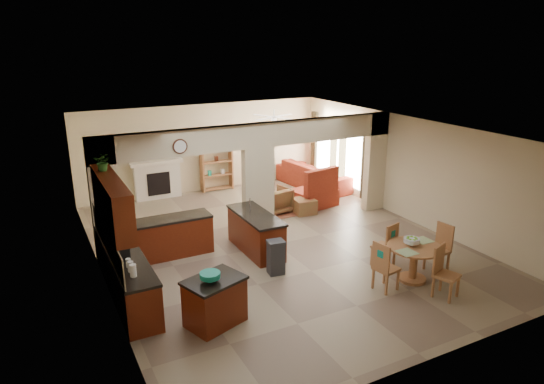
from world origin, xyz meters
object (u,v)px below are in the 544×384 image
kitchen_island (215,301)px  armchair (275,200)px  sofa (313,175)px  dining_table (414,258)px

kitchen_island → armchair: bearing=32.8°
kitchen_island → armchair: kitchen_island is taller
armchair → sofa: bearing=-154.3°
kitchen_island → dining_table: size_ratio=1.05×
dining_table → armchair: 4.97m
kitchen_island → sofa: (5.84, 6.14, -0.02)m
armchair → kitchen_island: bearing=42.6°
sofa → armchair: 2.77m
dining_table → kitchen_island: bearing=174.9°
kitchen_island → sofa: size_ratio=0.42×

